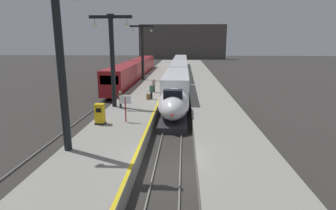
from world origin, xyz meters
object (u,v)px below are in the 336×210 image
passenger_near_edge (151,90)px  departure_info_board (125,103)px  passenger_far_waiting (120,98)px  ticket_machine_yellow (100,115)px  highspeed_train_main (179,72)px  regional_train_adjacent (136,70)px  rolling_suitcase (148,97)px  station_column_far (142,47)px  station_column_mid (112,52)px  passenger_mid_platform (154,85)px  station_column_near (60,41)px

passenger_near_edge → departure_info_board: 8.90m
passenger_far_waiting → ticket_machine_yellow: 5.17m
highspeed_train_main → ticket_machine_yellow: highspeed_train_main is taller
passenger_near_edge → regional_train_adjacent: bearing=104.6°
ticket_machine_yellow → regional_train_adjacent: bearing=94.8°
passenger_near_edge → rolling_suitcase: (-0.31, -0.23, -0.69)m
station_column_far → station_column_mid: bearing=-90.0°
passenger_mid_platform → departure_info_board: bearing=-93.7°
highspeed_train_main → station_column_near: station_column_near is taller
station_column_far → passenger_near_edge: (3.24, -15.45, -4.36)m
highspeed_train_main → ticket_machine_yellow: (-5.55, -28.38, -0.16)m
passenger_near_edge → station_column_far: bearing=101.8°
station_column_far → departure_info_board: size_ratio=4.18×
highspeed_train_main → passenger_near_edge: 19.08m
regional_train_adjacent → passenger_mid_platform: (5.26, -16.73, -0.09)m
station_column_mid → ticket_machine_yellow: station_column_mid is taller
station_column_mid → passenger_near_edge: station_column_mid is taller
station_column_mid → passenger_mid_platform: size_ratio=5.15×
station_column_mid → station_column_far: size_ratio=0.98×
passenger_mid_platform → passenger_far_waiting: size_ratio=1.00×
highspeed_train_main → rolling_suitcase: bearing=-98.8°
passenger_far_waiting → highspeed_train_main: bearing=77.5°
station_column_far → departure_info_board: (2.22, -24.28, -3.84)m
station_column_near → station_column_mid: (-0.05, 11.03, -1.02)m
station_column_near → passenger_mid_platform: station_column_near is taller
station_column_far → passenger_near_edge: 16.38m
passenger_near_edge → rolling_suitcase: bearing=-142.6°
station_column_near → station_column_far: station_column_near is taller
regional_train_adjacent → station_column_mid: 24.97m
highspeed_train_main → station_column_near: (-5.85, -33.58, 5.38)m
station_column_near → departure_info_board: bearing=69.7°
highspeed_train_main → station_column_far: station_column_far is taller
departure_info_board → station_column_near: bearing=-110.3°
highspeed_train_main → station_column_near: bearing=-99.9°
passenger_mid_platform → rolling_suitcase: bearing=-91.8°
passenger_mid_platform → regional_train_adjacent: bearing=107.5°
station_column_near → departure_info_board: 7.87m
highspeed_train_main → ticket_machine_yellow: bearing=-101.1°
station_column_far → ticket_machine_yellow: size_ratio=5.54×
station_column_near → passenger_far_waiting: station_column_near is taller
station_column_near → departure_info_board: (2.17, 5.87, -4.78)m
station_column_mid → passenger_mid_platform: (3.06, 7.79, -4.28)m
passenger_far_waiting → station_column_near: bearing=-94.0°
passenger_mid_platform → departure_info_board: (-0.84, -12.95, 0.52)m
passenger_far_waiting → station_column_far: bearing=92.2°
station_column_mid → station_column_far: station_column_far is taller
passenger_mid_platform → departure_info_board: 12.99m
station_column_far → passenger_mid_platform: 12.52m
passenger_mid_platform → highspeed_train_main: bearing=79.1°
ticket_machine_yellow → passenger_far_waiting: bearing=85.4°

